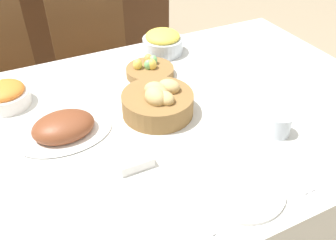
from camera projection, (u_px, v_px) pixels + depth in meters
dining_table at (158, 191)px, 1.47m from camera, size 1.78×1.12×0.78m
chair_far_center at (98, 65)px, 2.04m from camera, size 0.44×0.44×0.97m
sideboard at (75, 24)px, 2.73m from camera, size 1.39×0.44×0.87m
bread_basket at (158, 101)px, 1.22m from camera, size 0.25×0.25×0.12m
egg_basket at (150, 70)px, 1.44m from camera, size 0.19×0.19×0.08m
ham_platter at (64, 128)px, 1.14m from camera, size 0.31×0.22×0.08m
pineapple_bowl at (163, 42)px, 1.59m from camera, size 0.18×0.18×0.11m
carrot_bowl at (6, 95)px, 1.27m from camera, size 0.16×0.16×0.09m
dinner_plate at (241, 188)px, 0.97m from camera, size 0.24×0.24×0.01m
fork at (194, 207)px, 0.92m from camera, size 0.02×0.19×0.00m
knife at (283, 171)px, 1.02m from camera, size 0.02×0.19×0.00m
spoon at (291, 168)px, 1.03m from camera, size 0.02×0.19×0.00m
drinking_cup at (279, 125)px, 1.14m from camera, size 0.08×0.08×0.07m
butter_dish at (135, 161)px, 1.04m from camera, size 0.10×0.06×0.03m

